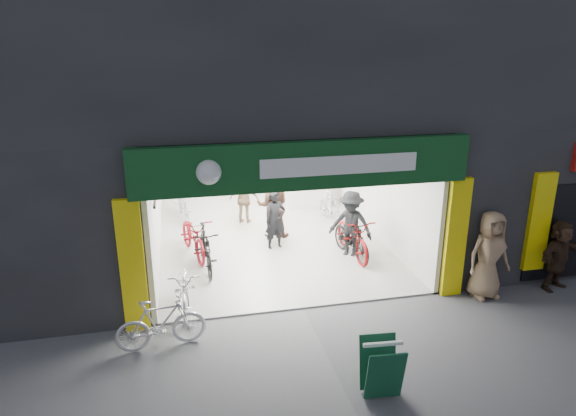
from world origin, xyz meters
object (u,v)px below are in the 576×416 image
object	(u,v)px
bike_left_front	(185,287)
pedestrian_near	(489,255)
sandwich_board	(381,367)
bike_right_front	(351,238)
parked_bike	(161,323)

from	to	relation	value
bike_left_front	pedestrian_near	distance (m)	6.33
pedestrian_near	sandwich_board	bearing A→B (deg)	-145.79
bike_right_front	parked_bike	distance (m)	5.50
sandwich_board	bike_right_front	bearing A→B (deg)	80.63
parked_bike	pedestrian_near	distance (m)	6.74
bike_right_front	sandwich_board	world-z (taller)	bike_right_front
bike_left_front	parked_bike	distance (m)	1.43
parked_bike	sandwich_board	xyz separation A→B (m)	(3.30, -2.07, 0.02)
bike_right_front	bike_left_front	bearing A→B (deg)	-167.29
pedestrian_near	sandwich_board	distance (m)	4.27
bike_right_front	sandwich_board	size ratio (longest dim) A/B	1.97
pedestrian_near	sandwich_board	world-z (taller)	pedestrian_near
parked_bike	pedestrian_near	world-z (taller)	pedestrian_near
bike_right_front	pedestrian_near	distance (m)	3.35
bike_left_front	sandwich_board	world-z (taller)	sandwich_board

